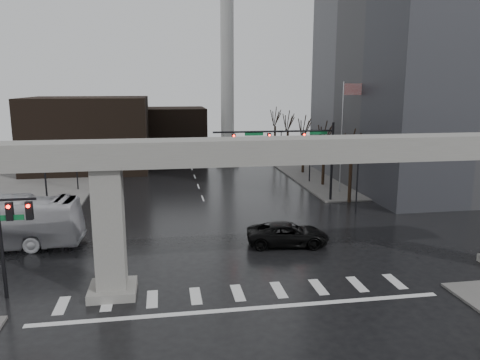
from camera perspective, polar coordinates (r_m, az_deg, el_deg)
The scene contains 22 objects.
ground at distance 28.31m, azimuth -0.61°, elevation -12.74°, with size 160.00×160.00×0.00m, color black.
sidewalk_ne at distance 69.38m, azimuth 16.29°, elevation 1.45°, with size 28.00×36.00×0.15m, color #64625F.
elevated_guideway at distance 26.46m, azimuth 2.07°, elevation 1.17°, with size 48.00×2.60×8.70m.
office_tower at distance 61.33m, azimuth 23.50°, elevation 19.39°, with size 22.00×26.00×42.00m, color slate.
building_far_left at distance 68.57m, azimuth -17.91°, elevation 5.40°, with size 16.00×14.00×10.00m, color black.
building_far_mid at distance 77.91m, azimuth -8.00°, elevation 5.77°, with size 10.00×10.00×8.00m, color black.
smokestack at distance 72.22m, azimuth -1.56°, elevation 12.86°, with size 3.60×3.60×30.00m.
signal_mast_arm at distance 46.52m, azimuth 6.80°, elevation 4.26°, with size 12.12×0.43×8.00m.
signal_left_pole at distance 28.33m, azimuth -26.21°, elevation -5.18°, with size 2.30×0.30×6.00m.
flagpole_assembly at distance 51.42m, azimuth 12.65°, elevation 6.66°, with size 2.06×0.12×12.00m.
lamp_right_0 at distance 43.95m, azimuth 14.13°, elevation 0.46°, with size 1.22×0.32×5.11m.
lamp_right_1 at distance 56.87m, azimuth 8.54°, elevation 3.13°, with size 1.22×0.32×5.11m.
lamp_right_2 at distance 70.20m, azimuth 5.03°, elevation 4.79°, with size 1.22×0.32×5.11m.
lamp_left_0 at distance 41.46m, azimuth -22.56°, elevation -0.73°, with size 1.22×0.32×5.11m.
lamp_left_1 at distance 54.96m, azimuth -19.36°, elevation 2.32°, with size 1.22×0.32×5.11m.
lamp_left_2 at distance 68.67m, azimuth -17.42°, elevation 4.16°, with size 1.22×0.32×5.11m.
tree_right_0 at distance 48.10m, azimuth 13.33°, elevation 0.60°, with size 1.09×1.58×7.50m.
tree_right_1 at distance 55.43m, azimuth 10.16°, elevation 2.21°, with size 1.09×1.61×7.67m.
tree_right_2 at distance 62.93m, azimuth 7.74°, elevation 3.44°, with size 1.10×1.63×7.85m.
tree_right_3 at distance 70.54m, azimuth 5.84°, elevation 4.40°, with size 1.11×1.66×8.02m.
tree_right_4 at distance 78.22m, azimuth 4.30°, elevation 5.17°, with size 1.12×1.69×8.19m.
pickup_truck at distance 34.86m, azimuth 5.85°, elevation -6.58°, with size 2.78×6.02×1.67m, color black.
Camera 1 is at (-3.94, -25.51, 11.62)m, focal length 35.00 mm.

